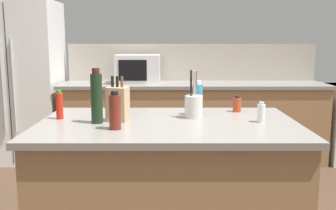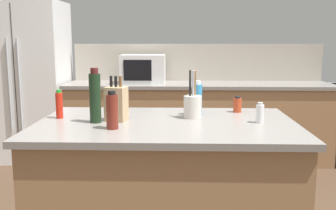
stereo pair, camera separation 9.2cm
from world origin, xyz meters
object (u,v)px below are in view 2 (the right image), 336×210
(dish_soap_bottle, at_px, (197,99))
(vinegar_bottle, at_px, (112,111))
(hot_sauce_bottle, at_px, (59,105))
(salt_shaker, at_px, (260,113))
(microwave, at_px, (143,69))
(utensil_crock, at_px, (193,106))
(knife_block, at_px, (116,103))
(wine_bottle, at_px, (95,97))
(spice_jar_paprika, at_px, (237,105))
(refrigerator, at_px, (27,82))

(dish_soap_bottle, distance_m, vinegar_bottle, 0.68)
(hot_sauce_bottle, relative_size, salt_shaker, 1.48)
(microwave, height_order, vinegar_bottle, microwave)
(hot_sauce_bottle, bearing_deg, utensil_crock, 2.49)
(dish_soap_bottle, relative_size, salt_shaker, 1.85)
(knife_block, xyz_separation_m, wine_bottle, (-0.12, -0.06, 0.05))
(salt_shaker, bearing_deg, spice_jar_paprika, 104.01)
(dish_soap_bottle, bearing_deg, knife_block, -158.43)
(knife_block, relative_size, vinegar_bottle, 1.28)
(wine_bottle, distance_m, hot_sauce_bottle, 0.31)
(salt_shaker, bearing_deg, knife_block, 177.93)
(spice_jar_paprika, height_order, hot_sauce_bottle, hot_sauce_bottle)
(vinegar_bottle, distance_m, hot_sauce_bottle, 0.50)
(wine_bottle, height_order, vinegar_bottle, wine_bottle)
(utensil_crock, bearing_deg, dish_soap_bottle, 71.65)
(knife_block, distance_m, vinegar_bottle, 0.23)
(wine_bottle, bearing_deg, spice_jar_paprika, 22.16)
(microwave, height_order, dish_soap_bottle, microwave)
(spice_jar_paprika, xyz_separation_m, vinegar_bottle, (-0.81, -0.56, 0.05))
(microwave, xyz_separation_m, salt_shaker, (0.95, -2.21, -0.11))
(refrigerator, relative_size, dish_soap_bottle, 7.90)
(knife_block, distance_m, hot_sauce_bottle, 0.40)
(spice_jar_paprika, bearing_deg, wine_bottle, -157.84)
(utensil_crock, relative_size, hot_sauce_bottle, 1.67)
(spice_jar_paprika, bearing_deg, microwave, 114.89)
(dish_soap_bottle, bearing_deg, spice_jar_paprika, 22.06)
(microwave, bearing_deg, utensil_crock, -75.69)
(vinegar_bottle, relative_size, hot_sauce_bottle, 1.18)
(spice_jar_paprika, distance_m, salt_shaker, 0.37)
(refrigerator, xyz_separation_m, vinegar_bottle, (1.47, -2.46, 0.10))
(utensil_crock, xyz_separation_m, wine_bottle, (-0.62, -0.16, 0.08))
(knife_block, xyz_separation_m, spice_jar_paprika, (0.82, 0.33, -0.06))
(knife_block, relative_size, spice_jar_paprika, 2.50)
(vinegar_bottle, height_order, salt_shaker, vinegar_bottle)
(refrigerator, height_order, salt_shaker, refrigerator)
(utensil_crock, bearing_deg, knife_block, -167.70)
(knife_block, bearing_deg, refrigerator, 138.22)
(salt_shaker, bearing_deg, hot_sauce_bottle, 175.52)
(wine_bottle, distance_m, vinegar_bottle, 0.23)
(dish_soap_bottle, height_order, hot_sauce_bottle, dish_soap_bottle)
(dish_soap_bottle, height_order, vinegar_bottle, dish_soap_bottle)
(knife_block, relative_size, dish_soap_bottle, 1.21)
(spice_jar_paprika, distance_m, vinegar_bottle, 0.99)
(microwave, xyz_separation_m, utensil_crock, (0.53, -2.07, -0.09))
(vinegar_bottle, bearing_deg, hot_sauce_bottle, 143.59)
(wine_bottle, distance_m, salt_shaker, 1.04)
(spice_jar_paprika, bearing_deg, utensil_crock, -146.17)
(utensil_crock, distance_m, spice_jar_paprika, 0.40)
(microwave, height_order, knife_block, microwave)
(refrigerator, bearing_deg, hot_sauce_bottle, -63.81)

